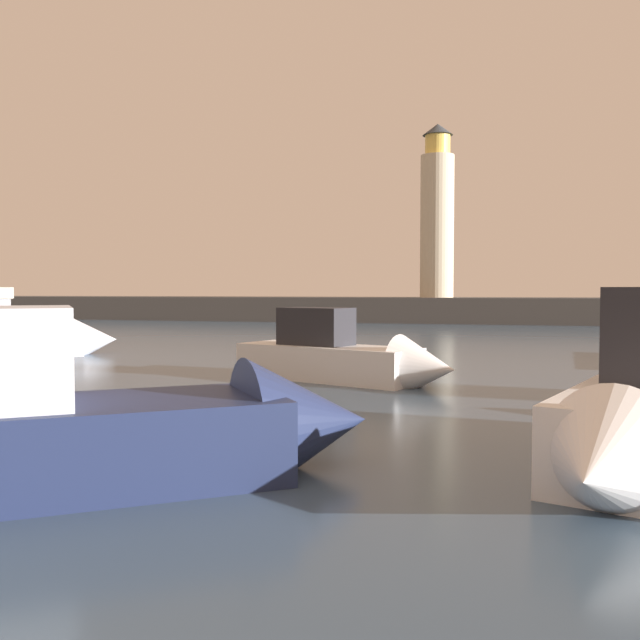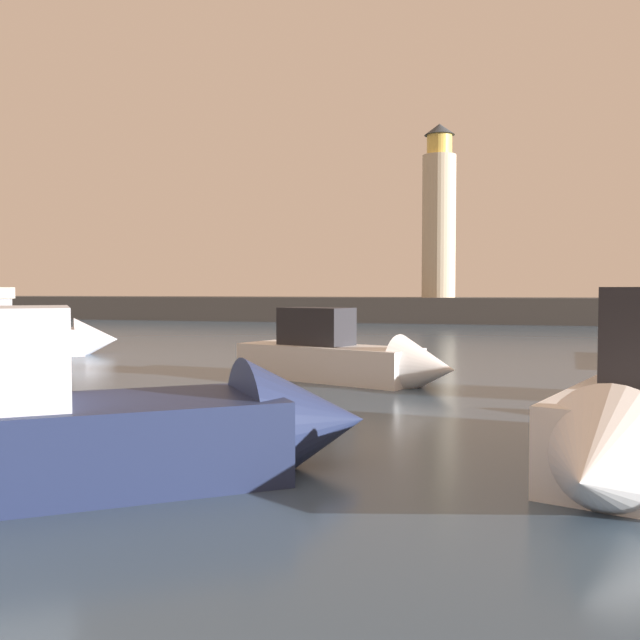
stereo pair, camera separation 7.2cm
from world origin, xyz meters
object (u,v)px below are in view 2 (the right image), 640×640
lighthouse (439,216)px  motorboat_2 (635,417)px  motorboat_5 (352,358)px  motorboat_3 (92,427)px  motorboat_1 (22,335)px

lighthouse → motorboat_2: (7.18, -48.20, -8.17)m
motorboat_2 → motorboat_5: size_ratio=0.99×
lighthouse → motorboat_3: bearing=-90.3°
motorboat_1 → motorboat_2: 25.03m
motorboat_5 → lighthouse: bearing=91.3°
motorboat_3 → motorboat_5: motorboat_3 is taller
lighthouse → motorboat_1: bearing=-111.9°
lighthouse → motorboat_2: 49.41m
motorboat_1 → motorboat_3: (13.71, -15.91, -0.06)m
motorboat_3 → motorboat_2: bearing=19.1°
lighthouse → motorboat_1: size_ratio=2.01×
motorboat_2 → lighthouse: bearing=98.5°
lighthouse → motorboat_1: (-14.01, -34.88, -8.13)m
lighthouse → motorboat_5: lighthouse is taller
motorboat_1 → lighthouse: bearing=68.1°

